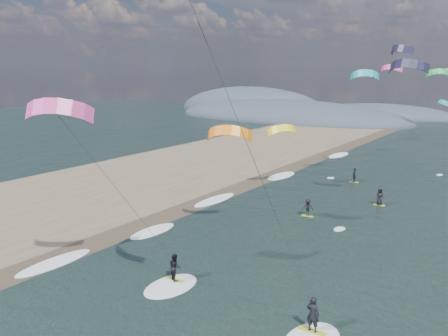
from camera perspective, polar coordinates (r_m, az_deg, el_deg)
The scene contains 8 objects.
sand_strip at distance 49.82m, azimuth -24.12°, elevation -5.30°, with size 26.00×240.00×0.00m, color brown.
wet_sand_strip at distance 40.56m, azimuth -14.83°, elevation -8.44°, with size 3.00×240.00×0.00m, color #382D23.
coastal_hills at distance 138.14m, azimuth 6.88°, elevation 5.96°, with size 80.00×41.00×15.00m.
kitesurfer_near_a at distance 21.43m, azimuth -2.42°, elevation 14.54°, with size 8.04×9.63×18.78m.
kitesurfer_near_b at distance 29.43m, azimuth -14.83°, elevation 0.38°, with size 7.18×9.04×12.66m.
far_kitesurfers at distance 51.30m, azimuth 13.51°, elevation -3.14°, with size 6.57×16.46×1.73m.
bg_kite_field at distance 71.02m, azimuth 19.53°, elevation 9.54°, with size 16.01×79.53×9.94m.
shoreline_surf at distance 42.86m, azimuth -8.99°, elevation -7.08°, with size 2.40×79.40×0.11m.
Camera 1 is at (16.88, -14.95, 13.72)m, focal length 40.00 mm.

